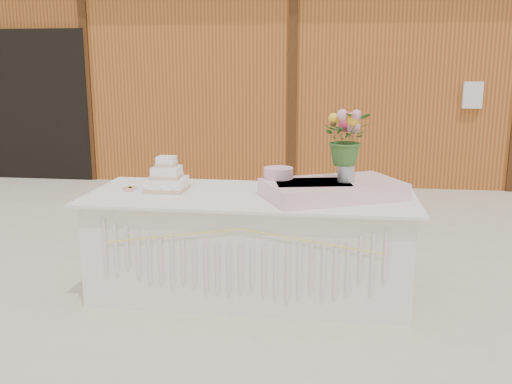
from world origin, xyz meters
The scene contains 9 objects.
ground centered at (0.00, 0.00, 0.00)m, with size 80.00×80.00×0.00m, color beige.
barn centered at (-0.01, 5.99, 1.68)m, with size 12.60×4.60×3.30m.
cake_table centered at (0.00, 0.00, 0.39)m, with size 2.40×1.00×0.77m.
wedding_cake centered at (-0.64, 0.05, 0.86)m, with size 0.29×0.29×0.26m.
pink_cake_stand centered at (0.20, 0.03, 0.88)m, with size 0.27×0.27×0.20m.
satin_runner centered at (0.60, -0.03, 0.83)m, with size 0.95×0.55×0.12m, color beige.
flower_vase centered at (0.69, -0.02, 0.97)m, with size 0.12×0.12×0.17m, color #B2B2B6.
bouquet centered at (0.69, -0.02, 1.25)m, with size 0.34×0.29×0.38m, color #386026.
loose_flowers centered at (-0.96, 0.05, 0.78)m, with size 0.16×0.39×0.02m, color pink, non-canonical shape.
Camera 1 is at (0.60, -4.03, 1.70)m, focal length 40.00 mm.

